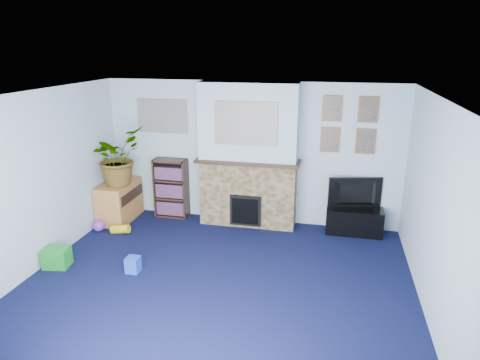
% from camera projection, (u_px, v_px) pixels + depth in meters
% --- Properties ---
extents(floor, '(5.00, 4.50, 0.01)m').
position_uv_depth(floor, '(216.00, 285.00, 5.50)').
color(floor, '#0D1135').
rests_on(floor, ground).
extents(ceiling, '(5.00, 4.50, 0.01)m').
position_uv_depth(ceiling, '(213.00, 97.00, 4.77)').
color(ceiling, white).
rests_on(ceiling, wall_back).
extents(wall_back, '(5.00, 0.04, 2.40)m').
position_uv_depth(wall_back, '(251.00, 153.00, 7.23)').
color(wall_back, '#AEC3D3').
rests_on(wall_back, ground).
extents(wall_front, '(5.00, 0.04, 2.40)m').
position_uv_depth(wall_front, '(130.00, 304.00, 3.04)').
color(wall_front, '#AEC3D3').
rests_on(wall_front, ground).
extents(wall_left, '(0.04, 4.50, 2.40)m').
position_uv_depth(wall_left, '(33.00, 184.00, 5.65)').
color(wall_left, '#AEC3D3').
rests_on(wall_left, ground).
extents(wall_right, '(0.04, 4.50, 2.40)m').
position_uv_depth(wall_right, '(437.00, 215.00, 4.62)').
color(wall_right, '#AEC3D3').
rests_on(wall_right, ground).
extents(chimney_breast, '(1.72, 0.50, 2.40)m').
position_uv_depth(chimney_breast, '(248.00, 157.00, 7.04)').
color(chimney_breast, brown).
rests_on(chimney_breast, ground).
extents(collage_main, '(1.00, 0.03, 0.68)m').
position_uv_depth(collage_main, '(246.00, 124.00, 6.67)').
color(collage_main, gray).
rests_on(collage_main, chimney_breast).
extents(collage_left, '(0.90, 0.03, 0.58)m').
position_uv_depth(collage_left, '(162.00, 116.00, 7.36)').
color(collage_left, gray).
rests_on(collage_left, wall_back).
extents(portrait_tl, '(0.30, 0.03, 0.40)m').
position_uv_depth(portrait_tl, '(332.00, 108.00, 6.70)').
color(portrait_tl, brown).
rests_on(portrait_tl, wall_back).
extents(portrait_tr, '(0.30, 0.03, 0.40)m').
position_uv_depth(portrait_tr, '(368.00, 110.00, 6.59)').
color(portrait_tr, brown).
rests_on(portrait_tr, wall_back).
extents(portrait_bl, '(0.30, 0.03, 0.40)m').
position_uv_depth(portrait_bl, '(330.00, 140.00, 6.85)').
color(portrait_bl, brown).
rests_on(portrait_bl, wall_back).
extents(portrait_br, '(0.30, 0.03, 0.40)m').
position_uv_depth(portrait_br, '(365.00, 141.00, 6.74)').
color(portrait_br, brown).
rests_on(portrait_br, wall_back).
extents(tv_stand, '(0.90, 0.38, 0.43)m').
position_uv_depth(tv_stand, '(354.00, 220.00, 6.96)').
color(tv_stand, black).
rests_on(tv_stand, ground).
extents(television, '(0.87, 0.31, 0.50)m').
position_uv_depth(television, '(356.00, 194.00, 6.84)').
color(television, black).
rests_on(television, tv_stand).
extents(bookshelf, '(0.58, 0.28, 1.05)m').
position_uv_depth(bookshelf, '(171.00, 189.00, 7.60)').
color(bookshelf, '#321E12').
rests_on(bookshelf, ground).
extents(sideboard, '(0.48, 0.87, 0.68)m').
position_uv_depth(sideboard, '(119.00, 200.00, 7.48)').
color(sideboard, '#BB7C3C').
rests_on(sideboard, ground).
extents(potted_plant, '(0.82, 0.92, 0.95)m').
position_uv_depth(potted_plant, '(117.00, 157.00, 7.18)').
color(potted_plant, '#26661E').
rests_on(potted_plant, sideboard).
extents(mantel_clock, '(0.09, 0.05, 0.13)m').
position_uv_depth(mantel_clock, '(242.00, 155.00, 7.01)').
color(mantel_clock, gold).
rests_on(mantel_clock, chimney_breast).
extents(mantel_candle, '(0.05, 0.05, 0.16)m').
position_uv_depth(mantel_candle, '(268.00, 156.00, 6.92)').
color(mantel_candle, '#B2BFC6').
rests_on(mantel_candle, chimney_breast).
extents(mantel_teddy, '(0.14, 0.14, 0.14)m').
position_uv_depth(mantel_teddy, '(214.00, 154.00, 7.11)').
color(mantel_teddy, gray).
rests_on(mantel_teddy, chimney_breast).
extents(mantel_can, '(0.06, 0.06, 0.12)m').
position_uv_depth(mantel_can, '(287.00, 159.00, 6.86)').
color(mantel_can, blue).
rests_on(mantel_can, chimney_breast).
extents(green_crate, '(0.38, 0.32, 0.27)m').
position_uv_depth(green_crate, '(57.00, 257.00, 5.94)').
color(green_crate, '#198C26').
rests_on(green_crate, ground).
extents(toy_ball, '(0.19, 0.19, 0.19)m').
position_uv_depth(toy_ball, '(99.00, 226.00, 7.07)').
color(toy_ball, purple).
rests_on(toy_ball, ground).
extents(toy_block, '(0.18, 0.18, 0.21)m').
position_uv_depth(toy_block, '(133.00, 264.00, 5.80)').
color(toy_block, blue).
rests_on(toy_block, ground).
extents(toy_tube, '(0.32, 0.14, 0.18)m').
position_uv_depth(toy_tube, '(120.00, 229.00, 7.00)').
color(toy_tube, yellow).
rests_on(toy_tube, ground).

